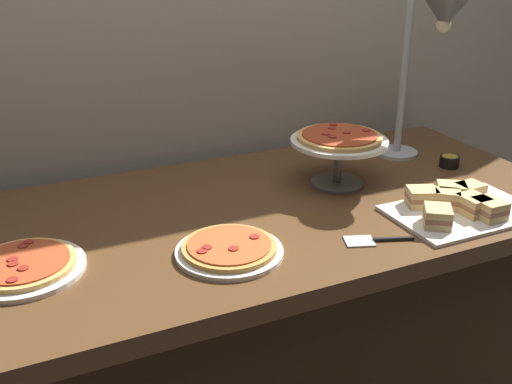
% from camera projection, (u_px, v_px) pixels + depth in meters
% --- Properties ---
extents(back_wall, '(4.40, 0.04, 2.40)m').
position_uv_depth(back_wall, '(178.00, 21.00, 1.86)').
color(back_wall, '#B7A893').
rests_on(back_wall, ground_plane).
extents(buffet_table, '(1.90, 0.84, 0.76)m').
position_uv_depth(buffet_table, '(245.00, 326.00, 1.77)').
color(buffet_table, brown).
rests_on(buffet_table, ground_plane).
extents(heat_lamp, '(0.15, 0.30, 0.55)m').
position_uv_depth(heat_lamp, '(436.00, 31.00, 1.77)').
color(heat_lamp, '#B7BABF').
rests_on(heat_lamp, buffet_table).
extents(pizza_plate_front, '(0.27, 0.27, 0.03)m').
position_uv_depth(pizza_plate_front, '(24.00, 266.00, 1.33)').
color(pizza_plate_front, white).
rests_on(pizza_plate_front, buffet_table).
extents(pizza_plate_center, '(0.25, 0.25, 0.03)m').
position_uv_depth(pizza_plate_center, '(229.00, 249.00, 1.40)').
color(pizza_plate_center, white).
rests_on(pizza_plate_center, buffet_table).
extents(pizza_plate_raised_stand, '(0.28, 0.28, 0.16)m').
position_uv_depth(pizza_plate_raised_stand, '(339.00, 144.00, 1.75)').
color(pizza_plate_raised_stand, '#595B60').
rests_on(pizza_plate_raised_stand, buffet_table).
extents(sandwich_platter, '(0.39, 0.25, 0.06)m').
position_uv_depth(sandwich_platter, '(458.00, 206.00, 1.60)').
color(sandwich_platter, white).
rests_on(sandwich_platter, buffet_table).
extents(sauce_cup_near, '(0.06, 0.06, 0.04)m').
position_uv_depth(sauce_cup_near, '(449.00, 161.00, 1.92)').
color(sauce_cup_near, black).
rests_on(sauce_cup_near, buffet_table).
extents(serving_spatula, '(0.17, 0.09, 0.01)m').
position_uv_depth(serving_spatula, '(376.00, 240.00, 1.46)').
color(serving_spatula, '#B7BABF').
rests_on(serving_spatula, buffet_table).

